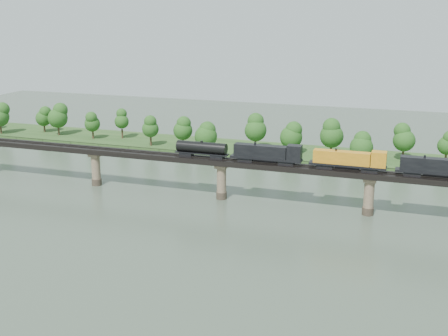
% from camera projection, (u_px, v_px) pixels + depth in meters
% --- Properties ---
extents(ground, '(400.00, 400.00, 0.00)m').
position_uv_depth(ground, '(179.00, 238.00, 130.15)').
color(ground, '#374637').
rests_on(ground, ground).
extents(far_bank, '(300.00, 24.00, 1.60)m').
position_uv_depth(far_bank, '(270.00, 151.00, 207.43)').
color(far_bank, '#27461C').
rests_on(far_bank, ground).
extents(bridge, '(236.00, 30.00, 11.50)m').
position_uv_depth(bridge, '(222.00, 180.00, 156.03)').
color(bridge, '#473A2D').
rests_on(bridge, ground).
extents(bridge_superstructure, '(220.00, 4.90, 0.75)m').
position_uv_depth(bridge_superstructure, '(221.00, 158.00, 154.34)').
color(bridge_superstructure, black).
rests_on(bridge_superstructure, bridge).
extents(far_treeline, '(289.06, 17.54, 13.60)m').
position_uv_depth(far_treeline, '(246.00, 131.00, 203.75)').
color(far_treeline, '#382619').
rests_on(far_treeline, far_bank).
extents(freight_train, '(78.81, 3.07, 5.42)m').
position_uv_depth(freight_train, '(320.00, 158.00, 145.28)').
color(freight_train, black).
rests_on(freight_train, bridge).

